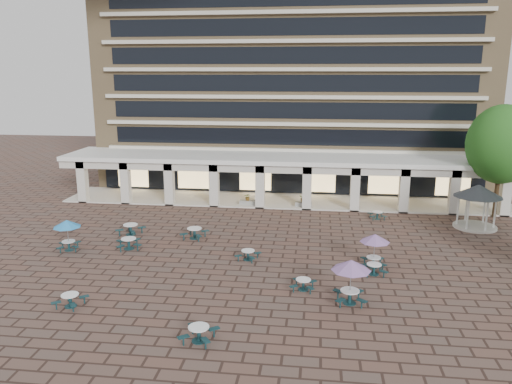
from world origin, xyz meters
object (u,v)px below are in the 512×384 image
planter_right (303,202)px  planter_left (248,201)px  picnic_table_0 (70,299)px  picnic_table_2 (303,283)px  picnic_table_1 (199,332)px  gazebo (478,196)px

planter_right → planter_left: bearing=-180.0°
picnic_table_0 → planter_right: planter_right is taller
picnic_table_2 → picnic_table_0: bearing=-156.1°
picnic_table_1 → gazebo: bearing=56.4°
picnic_table_0 → picnic_table_2: (12.14, 3.58, -0.02)m
picnic_table_2 → planter_left: (-5.67, 17.73, 0.07)m
picnic_table_0 → planter_right: size_ratio=1.12×
picnic_table_1 → planter_left: bearing=101.2°
picnic_table_0 → gazebo: size_ratio=0.45×
picnic_table_1 → planter_right: size_ratio=1.21×
planter_right → picnic_table_1: bearing=-99.6°
gazebo → planter_right: bearing=162.5°
picnic_table_0 → picnic_table_2: picnic_table_0 is taller
picnic_table_2 → planter_right: planter_right is taller
gazebo → picnic_table_1: bearing=-132.3°
picnic_table_2 → gazebo: 18.93m
picnic_table_2 → gazebo: gazebo is taller
gazebo → planter_right: 14.57m
picnic_table_0 → gazebo: 30.57m
picnic_table_2 → gazebo: bearing=52.9°
picnic_table_2 → planter_left: 18.62m
picnic_table_1 → planter_left: planter_left is taller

